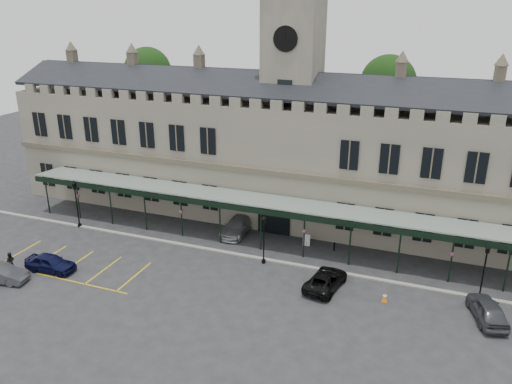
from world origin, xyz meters
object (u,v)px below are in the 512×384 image
(traffic_cone, at_px, (385,297))
(person_b, at_px, (10,261))
(station_building, at_px, (291,156))
(sign_board, at_px, (306,240))
(lamp_post_left, at_px, (76,199))
(car_taxi, at_px, (237,226))
(car_right_a, at_px, (488,310))
(clock_tower, at_px, (292,90))
(car_van, at_px, (326,280))
(lamp_post_right, at_px, (485,267))
(car_left_a, at_px, (50,263))
(lamp_post_mid, at_px, (264,235))
(car_left_b, at_px, (1,273))

(traffic_cone, distance_m, person_b, 30.53)
(station_building, xyz_separation_m, sign_board, (3.66, -6.51, -5.91))
(lamp_post_left, xyz_separation_m, car_taxi, (15.34, 4.26, -2.18))
(car_taxi, xyz_separation_m, car_right_a, (21.92, -6.96, 0.02))
(clock_tower, height_order, car_van, clock_tower)
(lamp_post_right, xyz_separation_m, car_left_a, (-33.23, -8.06, -1.98))
(traffic_cone, distance_m, car_van, 4.62)
(traffic_cone, relative_size, car_van, 0.14)
(lamp_post_mid, xyz_separation_m, traffic_cone, (10.49, -2.37, -2.30))
(lamp_post_left, bearing_deg, car_taxi, 15.51)
(lamp_post_left, height_order, car_taxi, lamp_post_left)
(car_left_b, xyz_separation_m, person_b, (-0.80, 1.77, 0.07))
(lamp_post_right, xyz_separation_m, car_van, (-11.23, -2.55, -2.05))
(station_building, relative_size, car_right_a, 13.11)
(station_building, bearing_deg, person_b, -133.15)
(lamp_post_mid, bearing_deg, car_left_b, -150.97)
(sign_board, bearing_deg, lamp_post_right, -20.29)
(station_building, height_order, car_van, station_building)
(car_van, bearing_deg, car_left_b, 28.55)
(car_van, height_order, person_b, person_b)
(station_building, height_order, car_right_a, station_building)
(car_taxi, xyz_separation_m, person_b, (-14.96, -13.33, 0.02))
(lamp_post_right, xyz_separation_m, car_left_b, (-35.73, -10.83, -2.00))
(sign_board, height_order, car_taxi, car_taxi)
(traffic_cone, bearing_deg, car_right_a, 1.50)
(lamp_post_mid, relative_size, sign_board, 3.92)
(person_b, bearing_deg, station_building, -165.82)
(clock_tower, height_order, lamp_post_right, clock_tower)
(car_left_a, bearing_deg, person_b, 103.87)
(station_building, distance_m, clock_tower, 6.64)
(traffic_cone, xyz_separation_m, car_taxi, (-14.94, 7.15, 0.43))
(car_left_b, distance_m, person_b, 1.94)
(lamp_post_left, height_order, car_van, lamp_post_left)
(sign_board, height_order, car_right_a, car_right_a)
(traffic_cone, distance_m, car_taxi, 16.56)
(car_left_a, relative_size, car_left_b, 0.99)
(car_left_a, bearing_deg, car_left_b, 134.88)
(lamp_post_mid, height_order, car_taxi, lamp_post_mid)
(lamp_post_right, bearing_deg, car_taxi, 168.82)
(clock_tower, bearing_deg, car_van, -61.86)
(car_left_b, bearing_deg, lamp_post_right, -81.82)
(traffic_cone, bearing_deg, car_left_a, -168.99)
(lamp_post_mid, distance_m, lamp_post_right, 17.13)
(traffic_cone, bearing_deg, person_b, -168.32)
(clock_tower, bearing_deg, car_left_a, -128.88)
(lamp_post_mid, distance_m, car_left_a, 17.88)
(clock_tower, bearing_deg, lamp_post_mid, -84.31)
(car_left_a, bearing_deg, lamp_post_right, -79.48)
(lamp_post_left, relative_size, lamp_post_right, 1.08)
(lamp_post_right, relative_size, person_b, 2.92)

